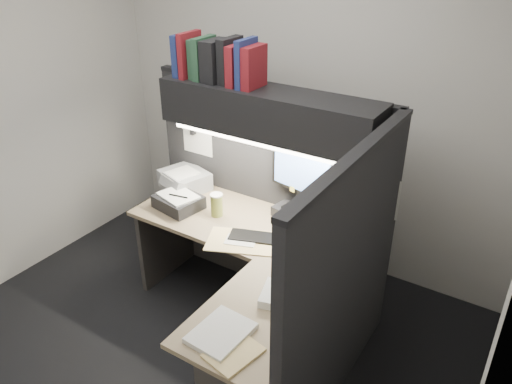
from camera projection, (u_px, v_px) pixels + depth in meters
floor at (194, 345)px, 3.47m from camera, size 3.50×3.50×0.00m
wall_back at (303, 101)px, 3.95m from camera, size 3.50×0.04×2.70m
partition_back at (268, 192)px, 3.77m from camera, size 1.90×0.06×1.60m
partition_right at (344, 289)px, 2.76m from camera, size 0.06×1.50×1.60m
desk at (243, 320)px, 3.06m from camera, size 1.70×1.53×0.73m
overhead_shelf at (267, 112)px, 3.26m from camera, size 1.55×0.34×0.30m
task_light_tube at (256, 143)px, 3.24m from camera, size 1.32×0.04×0.04m
monitor at (301, 192)px, 3.45m from camera, size 0.51×0.30×0.56m
keyboard at (260, 238)px, 3.32m from camera, size 0.44×0.28×0.02m
mousepad at (295, 256)px, 3.15m from camera, size 0.29×0.28×0.00m
mouse at (294, 251)px, 3.16m from camera, size 0.10×0.13×0.04m
telephone at (335, 239)px, 3.24m from camera, size 0.27×0.28×0.09m
coffee_cup at (217, 205)px, 3.57m from camera, size 0.10×0.10×0.16m
printer at (185, 180)px, 3.95m from camera, size 0.43×0.39×0.14m
notebook_stack at (179, 202)px, 3.68m from camera, size 0.36×0.32×0.10m
open_folder at (241, 241)px, 3.30m from camera, size 0.52×0.44×0.01m
paper_stack_a at (286, 296)px, 2.77m from camera, size 0.32×0.29×0.05m
paper_stack_b at (221, 333)px, 2.53m from camera, size 0.27×0.32×0.03m
manila_stack at (234, 353)px, 2.43m from camera, size 0.25×0.29×0.01m
binder_row at (219, 60)px, 3.30m from camera, size 0.64×0.26×0.31m
pinned_papers at (291, 195)px, 3.19m from camera, size 1.76×1.31×0.51m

